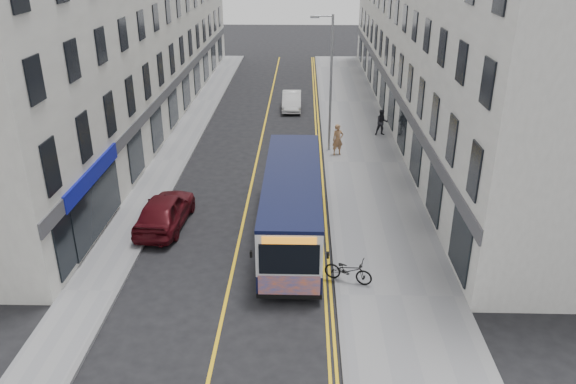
# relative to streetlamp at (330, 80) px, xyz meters

# --- Properties ---
(ground) EXTENTS (140.00, 140.00, 0.00)m
(ground) POSITION_rel_streetlamp_xyz_m (-4.17, -14.00, -4.38)
(ground) COLOR black
(ground) RESTS_ON ground
(pavement_east) EXTENTS (4.50, 64.00, 0.12)m
(pavement_east) POSITION_rel_streetlamp_xyz_m (2.08, -2.00, -4.32)
(pavement_east) COLOR gray
(pavement_east) RESTS_ON ground
(pavement_west) EXTENTS (2.00, 64.00, 0.12)m
(pavement_west) POSITION_rel_streetlamp_xyz_m (-9.17, -2.00, -4.32)
(pavement_west) COLOR gray
(pavement_west) RESTS_ON ground
(kerb_east) EXTENTS (0.18, 64.00, 0.13)m
(kerb_east) POSITION_rel_streetlamp_xyz_m (-0.17, -2.00, -4.32)
(kerb_east) COLOR slate
(kerb_east) RESTS_ON ground
(kerb_west) EXTENTS (0.18, 64.00, 0.13)m
(kerb_west) POSITION_rel_streetlamp_xyz_m (-8.17, -2.00, -4.32)
(kerb_west) COLOR slate
(kerb_west) RESTS_ON ground
(road_centre_line) EXTENTS (0.12, 64.00, 0.01)m
(road_centre_line) POSITION_rel_streetlamp_xyz_m (-4.17, -2.00, -4.38)
(road_centre_line) COLOR yellow
(road_centre_line) RESTS_ON ground
(road_dbl_yellow_inner) EXTENTS (0.10, 64.00, 0.01)m
(road_dbl_yellow_inner) POSITION_rel_streetlamp_xyz_m (-0.62, -2.00, -4.38)
(road_dbl_yellow_inner) COLOR yellow
(road_dbl_yellow_inner) RESTS_ON ground
(road_dbl_yellow_outer) EXTENTS (0.10, 64.00, 0.01)m
(road_dbl_yellow_outer) POSITION_rel_streetlamp_xyz_m (-0.42, -2.00, -4.38)
(road_dbl_yellow_outer) COLOR yellow
(road_dbl_yellow_outer) RESTS_ON ground
(terrace_east) EXTENTS (6.00, 46.00, 13.00)m
(terrace_east) POSITION_rel_streetlamp_xyz_m (7.33, 7.00, 2.12)
(terrace_east) COLOR white
(terrace_east) RESTS_ON ground
(terrace_west) EXTENTS (6.00, 46.00, 13.00)m
(terrace_west) POSITION_rel_streetlamp_xyz_m (-13.17, 7.00, 2.12)
(terrace_west) COLOR silver
(terrace_west) RESTS_ON ground
(streetlamp) EXTENTS (1.32, 0.18, 8.00)m
(streetlamp) POSITION_rel_streetlamp_xyz_m (0.00, 0.00, 0.00)
(streetlamp) COLOR #93969B
(streetlamp) RESTS_ON ground
(city_bus) EXTENTS (2.37, 10.11, 2.93)m
(city_bus) POSITION_rel_streetlamp_xyz_m (-1.91, -10.72, -2.78)
(city_bus) COLOR black
(city_bus) RESTS_ON ground
(bicycle) EXTENTS (1.93, 1.23, 0.96)m
(bicycle) POSITION_rel_streetlamp_xyz_m (0.23, -14.36, -3.78)
(bicycle) COLOR black
(bicycle) RESTS_ON pavement_east
(pedestrian_near) EXTENTS (0.78, 0.63, 1.84)m
(pedestrian_near) POSITION_rel_streetlamp_xyz_m (0.55, -0.81, -3.34)
(pedestrian_near) COLOR #9A6B46
(pedestrian_near) RESTS_ON pavement_east
(pedestrian_far) EXTENTS (0.89, 0.73, 1.69)m
(pedestrian_far) POSITION_rel_streetlamp_xyz_m (3.59, 2.91, -3.42)
(pedestrian_far) COLOR black
(pedestrian_far) RESTS_ON pavement_east
(car_white) EXTENTS (1.43, 4.01, 1.32)m
(car_white) POSITION_rel_streetlamp_xyz_m (-2.37, 9.27, -3.72)
(car_white) COLOR silver
(car_white) RESTS_ON ground
(car_maroon) EXTENTS (2.14, 4.67, 1.55)m
(car_maroon) POSITION_rel_streetlamp_xyz_m (-7.57, -9.94, -3.61)
(car_maroon) COLOR #4D0C13
(car_maroon) RESTS_ON ground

